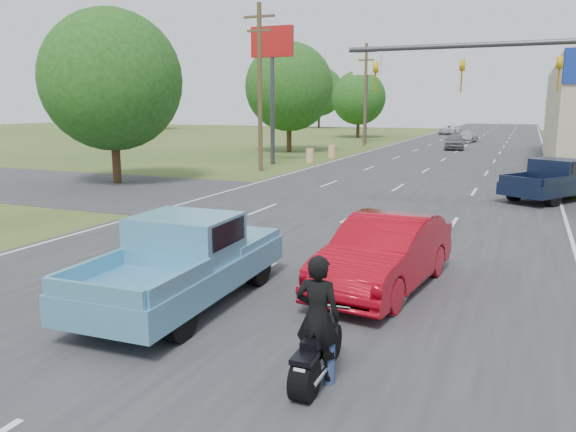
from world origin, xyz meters
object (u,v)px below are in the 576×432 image
at_px(red_convertible, 384,254).
at_px(rider, 318,323).
at_px(distant_car_white, 450,130).
at_px(motorcycle, 316,356).
at_px(blue_pickup, 187,258).
at_px(distant_car_silver, 467,137).
at_px(distant_car_grey, 455,142).
at_px(navy_pickup, 557,179).

height_order(red_convertible, rider, rider).
bearing_deg(distant_car_white, motorcycle, 103.65).
relative_size(blue_pickup, distant_car_silver, 1.27).
bearing_deg(distant_car_white, distant_car_grey, 105.84).
relative_size(motorcycle, distant_car_silver, 0.44).
relative_size(motorcycle, distant_car_grey, 0.45).
height_order(rider, distant_car_grey, rider).
height_order(navy_pickup, distant_car_white, navy_pickup).
distance_m(red_convertible, motorcycle, 4.65).
relative_size(motorcycle, rider, 1.05).
height_order(distant_car_grey, distant_car_silver, distant_car_grey).
distance_m(blue_pickup, distant_car_silver, 55.67).
bearing_deg(rider, motorcycle, 90.00).
bearing_deg(blue_pickup, motorcycle, -33.60).
xyz_separation_m(rider, distant_car_silver, (-3.66, 57.90, -0.28)).
height_order(red_convertible, distant_car_grey, red_convertible).
bearing_deg(motorcycle, navy_pickup, 77.52).
bearing_deg(red_convertible, distant_car_white, 103.42).
height_order(motorcycle, navy_pickup, navy_pickup).
bearing_deg(distant_car_silver, red_convertible, -78.98).
bearing_deg(rider, blue_pickup, -32.39).
bearing_deg(distant_car_silver, rider, -79.16).
bearing_deg(red_convertible, rider, -81.09).
height_order(navy_pickup, distant_car_grey, navy_pickup).
distance_m(red_convertible, navy_pickup, 15.25).
distance_m(rider, distant_car_grey, 46.96).
xyz_separation_m(red_convertible, distant_car_white, (-7.50, 70.49, -0.13)).
height_order(blue_pickup, navy_pickup, blue_pickup).
relative_size(red_convertible, distant_car_silver, 1.11).
distance_m(red_convertible, distant_car_silver, 53.41).
bearing_deg(distant_car_grey, navy_pickup, -80.68).
distance_m(navy_pickup, distant_car_silver, 39.31).
relative_size(red_convertible, blue_pickup, 0.87).
bearing_deg(navy_pickup, rider, -69.15).
bearing_deg(navy_pickup, red_convertible, -73.02).
height_order(red_convertible, blue_pickup, blue_pickup).
height_order(rider, navy_pickup, rider).
bearing_deg(distant_car_grey, motorcycle, -91.55).
relative_size(motorcycle, blue_pickup, 0.35).
bearing_deg(distant_car_white, distant_car_silver, 110.85).
xyz_separation_m(distant_car_grey, distant_car_white, (-3.97, 28.27, -0.06)).
xyz_separation_m(navy_pickup, distant_car_grey, (-7.54, 27.49, -0.16)).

